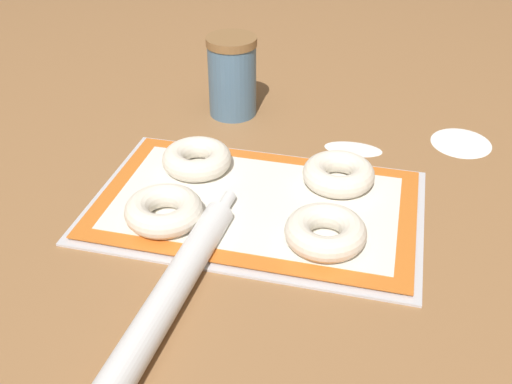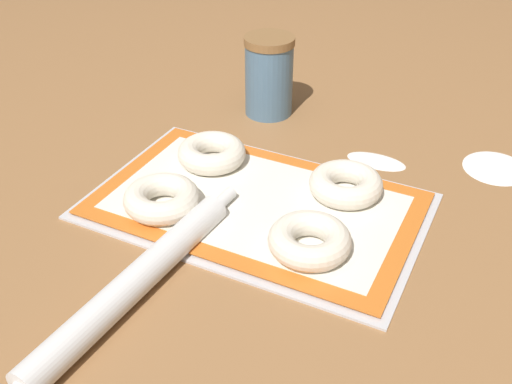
% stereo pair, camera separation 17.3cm
% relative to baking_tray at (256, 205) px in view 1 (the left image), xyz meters
% --- Properties ---
extents(ground_plane, '(2.80, 2.80, 0.00)m').
position_rel_baking_tray_xyz_m(ground_plane, '(-0.02, 0.02, -0.00)').
color(ground_plane, olive).
extents(baking_tray, '(0.54, 0.34, 0.01)m').
position_rel_baking_tray_xyz_m(baking_tray, '(0.00, 0.00, 0.00)').
color(baking_tray, silver).
rests_on(baking_tray, ground_plane).
extents(baking_mat, '(0.51, 0.31, 0.00)m').
position_rel_baking_tray_xyz_m(baking_mat, '(0.00, 0.00, 0.01)').
color(baking_mat, orange).
rests_on(baking_mat, baking_tray).
extents(bagel_front_left, '(0.12, 0.12, 0.04)m').
position_rel_baking_tray_xyz_m(bagel_front_left, '(-0.13, -0.08, 0.03)').
color(bagel_front_left, silver).
rests_on(bagel_front_left, baking_mat).
extents(bagel_front_right, '(0.12, 0.12, 0.04)m').
position_rel_baking_tray_xyz_m(bagel_front_right, '(0.12, -0.08, 0.03)').
color(bagel_front_right, silver).
rests_on(bagel_front_right, baking_mat).
extents(bagel_back_left, '(0.12, 0.12, 0.04)m').
position_rel_baking_tray_xyz_m(bagel_back_left, '(-0.13, 0.08, 0.03)').
color(bagel_back_left, silver).
rests_on(bagel_back_left, baking_mat).
extents(bagel_back_right, '(0.12, 0.12, 0.04)m').
position_rel_baking_tray_xyz_m(bagel_back_right, '(0.12, 0.09, 0.03)').
color(bagel_back_right, silver).
rests_on(bagel_back_right, baking_mat).
extents(flour_canister, '(0.10, 0.10, 0.16)m').
position_rel_baking_tray_xyz_m(flour_canister, '(-0.13, 0.32, 0.08)').
color(flour_canister, slate).
rests_on(flour_canister, ground_plane).
extents(rolling_pin, '(0.07, 0.49, 0.04)m').
position_rel_baking_tray_xyz_m(rolling_pin, '(-0.06, -0.25, 0.02)').
color(rolling_pin, silver).
rests_on(rolling_pin, ground_plane).
extents(flour_patch_near, '(0.11, 0.12, 0.00)m').
position_rel_baking_tray_xyz_m(flour_patch_near, '(0.33, 0.30, -0.00)').
color(flour_patch_near, white).
rests_on(flour_patch_near, ground_plane).
extents(flour_patch_far, '(0.11, 0.06, 0.00)m').
position_rel_baking_tray_xyz_m(flour_patch_far, '(0.13, 0.23, -0.00)').
color(flour_patch_far, white).
rests_on(flour_patch_far, ground_plane).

